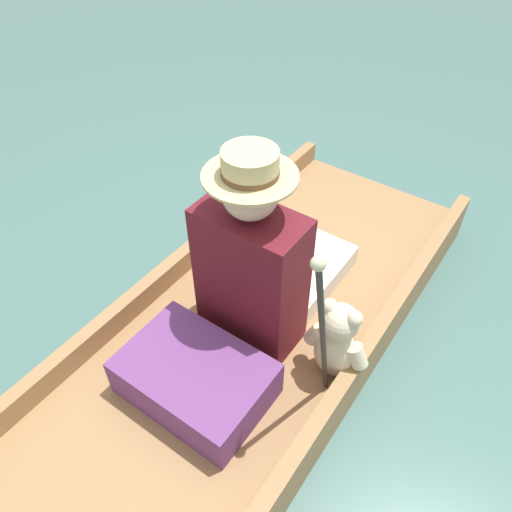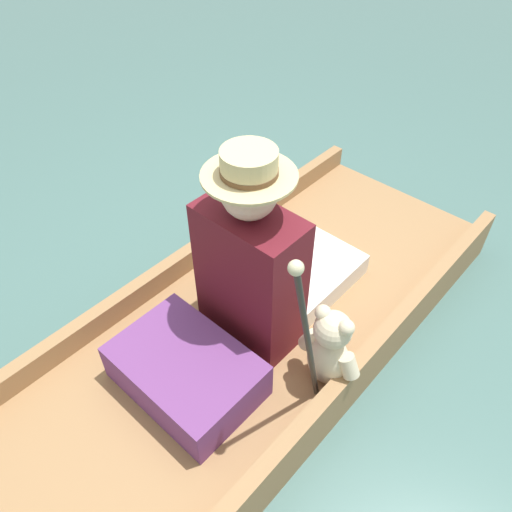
% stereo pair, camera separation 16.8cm
% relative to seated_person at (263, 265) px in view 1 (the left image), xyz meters
% --- Properties ---
extents(ground_plane, '(16.00, 16.00, 0.00)m').
position_rel_seated_person_xyz_m(ground_plane, '(-0.01, -0.07, -0.48)').
color(ground_plane, '#476B66').
extents(punt_boat, '(1.02, 2.63, 0.27)m').
position_rel_seated_person_xyz_m(punt_boat, '(-0.01, -0.07, -0.39)').
color(punt_boat, '#997047').
rests_on(punt_boat, ground_plane).
extents(seat_cushion, '(0.55, 0.38, 0.18)m').
position_rel_seated_person_xyz_m(seat_cushion, '(0.00, -0.46, -0.23)').
color(seat_cushion, '#6B3875').
rests_on(seat_cushion, punt_boat).
extents(seated_person, '(0.41, 0.80, 0.89)m').
position_rel_seated_person_xyz_m(seated_person, '(0.00, 0.00, 0.00)').
color(seated_person, white).
rests_on(seated_person, punt_boat).
extents(teddy_bear, '(0.28, 0.16, 0.39)m').
position_rel_seated_person_xyz_m(teddy_bear, '(0.39, -0.07, -0.14)').
color(teddy_bear, beige).
rests_on(teddy_bear, punt_boat).
extents(wine_glass, '(0.07, 0.07, 0.19)m').
position_rel_seated_person_xyz_m(wine_glass, '(-0.41, 0.34, -0.21)').
color(wine_glass, silver).
rests_on(wine_glass, punt_boat).
extents(walking_cane, '(0.04, 0.23, 0.86)m').
position_rel_seated_person_xyz_m(walking_cane, '(0.40, -0.27, 0.18)').
color(walking_cane, '#2D2823').
rests_on(walking_cane, punt_boat).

